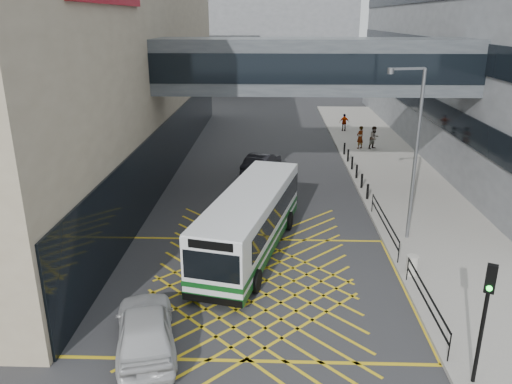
# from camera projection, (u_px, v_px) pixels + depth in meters

# --- Properties ---
(ground) EXTENTS (120.00, 120.00, 0.00)m
(ground) POSITION_uv_depth(u_px,v_px,m) (253.00, 287.00, 19.74)
(ground) COLOR #333335
(building_far) EXTENTS (28.00, 16.00, 18.00)m
(building_far) POSITION_uv_depth(u_px,v_px,m) (255.00, 26.00, 73.44)
(building_far) COLOR gray
(building_far) RESTS_ON ground
(skybridge) EXTENTS (20.00, 4.10, 3.00)m
(skybridge) POSITION_uv_depth(u_px,v_px,m) (313.00, 66.00, 28.49)
(skybridge) COLOR #43484E
(skybridge) RESTS_ON ground
(pavement) EXTENTS (6.00, 54.00, 0.16)m
(pavement) POSITION_uv_depth(u_px,v_px,m) (395.00, 175.00, 33.58)
(pavement) COLOR #9A958C
(pavement) RESTS_ON ground
(box_junction) EXTENTS (12.00, 9.00, 0.01)m
(box_junction) POSITION_uv_depth(u_px,v_px,m) (253.00, 287.00, 19.74)
(box_junction) COLOR gold
(box_junction) RESTS_ON ground
(bus) EXTENTS (4.64, 10.49, 2.87)m
(bus) POSITION_uv_depth(u_px,v_px,m) (251.00, 220.00, 22.34)
(bus) COLOR silver
(bus) RESTS_ON ground
(car_white) EXTENTS (3.18, 5.25, 1.56)m
(car_white) POSITION_uv_depth(u_px,v_px,m) (145.00, 328.00, 15.81)
(car_white) COLOR #BABABC
(car_white) RESTS_ON ground
(car_dark) EXTENTS (3.11, 4.91, 1.43)m
(car_dark) POSITION_uv_depth(u_px,v_px,m) (262.00, 163.00, 33.97)
(car_dark) COLOR black
(car_dark) RESTS_ON ground
(car_silver) EXTENTS (2.89, 4.71, 1.37)m
(car_silver) POSITION_uv_depth(u_px,v_px,m) (258.00, 175.00, 31.59)
(car_silver) COLOR #989AA1
(car_silver) RESTS_ON ground
(traffic_light) EXTENTS (0.32, 0.46, 3.85)m
(traffic_light) POSITION_uv_depth(u_px,v_px,m) (486.00, 308.00, 13.49)
(traffic_light) COLOR black
(traffic_light) RESTS_ON pavement
(street_lamp) EXTENTS (1.80, 0.62, 7.93)m
(street_lamp) POSITION_uv_depth(u_px,v_px,m) (413.00, 145.00, 22.34)
(street_lamp) COLOR slate
(street_lamp) RESTS_ON pavement
(litter_bin) EXTENTS (0.48, 0.48, 0.83)m
(litter_bin) POSITION_uv_depth(u_px,v_px,m) (412.00, 265.00, 20.28)
(litter_bin) COLOR #ADA89E
(litter_bin) RESTS_ON pavement
(kerb_railings) EXTENTS (0.05, 12.54, 1.00)m
(kerb_railings) POSITION_uv_depth(u_px,v_px,m) (400.00, 250.00, 20.93)
(kerb_railings) COLOR black
(kerb_railings) RESTS_ON pavement
(bollards) EXTENTS (0.14, 10.14, 0.90)m
(bollards) POSITION_uv_depth(u_px,v_px,m) (354.00, 167.00, 33.49)
(bollards) COLOR black
(bollards) RESTS_ON pavement
(pedestrian_a) EXTENTS (0.88, 0.84, 1.80)m
(pedestrian_a) POSITION_uv_depth(u_px,v_px,m) (360.00, 137.00, 39.83)
(pedestrian_a) COLOR gray
(pedestrian_a) RESTS_ON pavement
(pedestrian_b) EXTENTS (1.01, 0.92, 1.79)m
(pedestrian_b) POSITION_uv_depth(u_px,v_px,m) (374.00, 138.00, 39.75)
(pedestrian_b) COLOR gray
(pedestrian_b) RESTS_ON pavement
(pedestrian_c) EXTENTS (0.96, 0.52, 1.57)m
(pedestrian_c) POSITION_uv_depth(u_px,v_px,m) (344.00, 122.00, 46.07)
(pedestrian_c) COLOR gray
(pedestrian_c) RESTS_ON pavement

